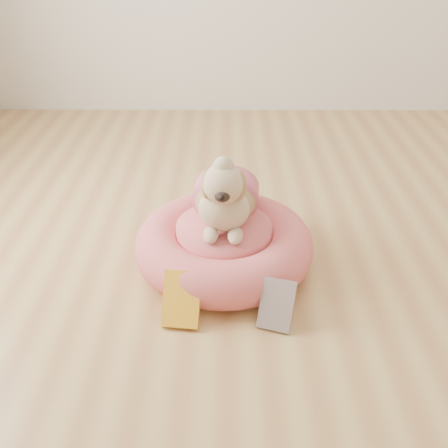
{
  "coord_description": "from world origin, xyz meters",
  "views": [
    {
      "loc": [
        -0.28,
        -1.42,
        1.25
      ],
      "look_at": [
        -0.29,
        0.24,
        0.22
      ],
      "focal_mm": 40.0,
      "sensor_mm": 36.0,
      "label": 1
    }
  ],
  "objects_px": {
    "book_white": "(277,305)",
    "pet_bed": "(224,245)",
    "dog": "(225,182)",
    "book_yellow": "(182,299)"
  },
  "relations": [
    {
      "from": "dog",
      "to": "book_yellow",
      "type": "height_order",
      "value": "dog"
    },
    {
      "from": "dog",
      "to": "pet_bed",
      "type": "bearing_deg",
      "value": -94.15
    },
    {
      "from": "pet_bed",
      "to": "book_yellow",
      "type": "distance_m",
      "value": 0.37
    },
    {
      "from": "pet_bed",
      "to": "book_yellow",
      "type": "height_order",
      "value": "pet_bed"
    },
    {
      "from": "book_yellow",
      "to": "book_white",
      "type": "distance_m",
      "value": 0.34
    },
    {
      "from": "dog",
      "to": "book_white",
      "type": "height_order",
      "value": "dog"
    },
    {
      "from": "book_yellow",
      "to": "book_white",
      "type": "xyz_separation_m",
      "value": [
        0.34,
        -0.02,
        -0.01
      ]
    },
    {
      "from": "pet_bed",
      "to": "book_white",
      "type": "relative_size",
      "value": 4.03
    },
    {
      "from": "book_white",
      "to": "pet_bed",
      "type": "bearing_deg",
      "value": 134.9
    },
    {
      "from": "book_yellow",
      "to": "book_white",
      "type": "height_order",
      "value": "book_yellow"
    }
  ]
}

